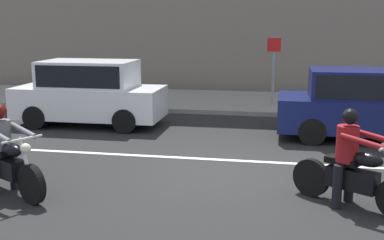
# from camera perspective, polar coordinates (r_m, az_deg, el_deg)

# --- Properties ---
(ground_plane) EXTENTS (80.00, 80.00, 0.00)m
(ground_plane) POSITION_cam_1_polar(r_m,az_deg,el_deg) (9.32, 3.79, -6.30)
(ground_plane) COLOR black
(sidewalk_slab) EXTENTS (40.00, 4.40, 0.14)m
(sidewalk_slab) POSITION_cam_1_polar(r_m,az_deg,el_deg) (17.08, 7.02, 2.10)
(sidewalk_slab) COLOR gray
(sidewalk_slab) RESTS_ON ground_plane
(lane_marking_stripe) EXTENTS (18.00, 0.14, 0.01)m
(lane_marking_stripe) POSITION_cam_1_polar(r_m,az_deg,el_deg) (10.22, 2.54, -4.65)
(lane_marking_stripe) COLOR silver
(lane_marking_stripe) RESTS_ON ground_plane
(motorcycle_with_rider_gray) EXTENTS (1.90, 1.16, 1.52)m
(motorcycle_with_rider_gray) POSITION_cam_1_polar(r_m,az_deg,el_deg) (8.66, -21.13, -4.15)
(motorcycle_with_rider_gray) COLOR black
(motorcycle_with_rider_gray) RESTS_ON ground_plane
(motorcycle_with_rider_crimson) EXTENTS (1.78, 1.24, 1.56)m
(motorcycle_with_rider_crimson) POSITION_cam_1_polar(r_m,az_deg,el_deg) (7.89, 18.38, -5.33)
(motorcycle_with_rider_crimson) COLOR black
(motorcycle_with_rider_crimson) RESTS_ON ground_plane
(parked_sedan_navy) EXTENTS (4.29, 1.82, 1.72)m
(parked_sedan_navy) POSITION_cam_1_polar(r_m,az_deg,el_deg) (12.47, 19.64, 1.78)
(parked_sedan_navy) COLOR #11194C
(parked_sedan_navy) RESTS_ON ground_plane
(parked_hatchback_white) EXTENTS (4.06, 1.76, 1.80)m
(parked_hatchback_white) POSITION_cam_1_polar(r_m,az_deg,el_deg) (13.68, -12.01, 3.26)
(parked_hatchback_white) COLOR silver
(parked_hatchback_white) RESTS_ON ground_plane
(street_sign_post) EXTENTS (0.44, 0.08, 2.22)m
(street_sign_post) POSITION_cam_1_polar(r_m,az_deg,el_deg) (16.10, 9.59, 6.58)
(street_sign_post) COLOR gray
(street_sign_post) RESTS_ON sidewalk_slab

